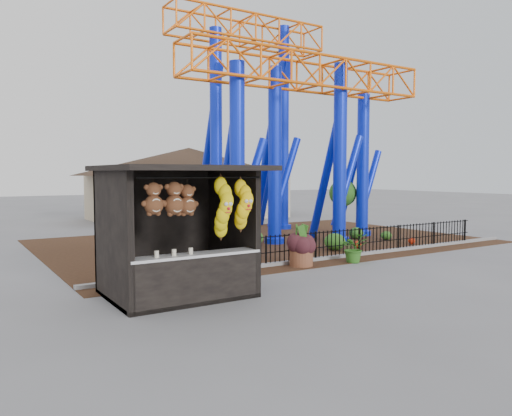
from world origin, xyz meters
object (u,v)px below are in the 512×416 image
roller_coaster (283,93)px  potted_plant (354,248)px  prize_booth (181,233)px  terracotta_planter (301,257)px

roller_coaster → potted_plant: bearing=-103.1°
prize_booth → terracotta_planter: bearing=18.4°
prize_booth → roller_coaster: 11.98m
prize_booth → potted_plant: size_ratio=3.57×
prize_booth → terracotta_planter: (4.81, 1.60, -1.23)m
roller_coaster → terracotta_planter: bearing=-120.1°
potted_plant → prize_booth: bearing=-158.6°
prize_booth → potted_plant: prize_booth is taller
roller_coaster → potted_plant: roller_coaster is taller
roller_coaster → potted_plant: 8.63m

